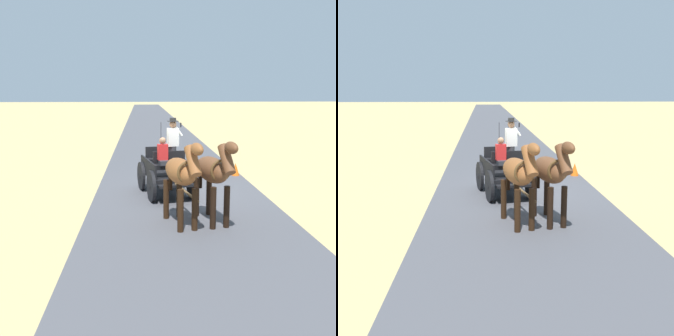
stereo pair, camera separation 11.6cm
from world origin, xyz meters
TOP-DOWN VIEW (x-y plane):
  - ground_plane at (0.00, 0.00)m, footprint 200.00×200.00m
  - road_surface at (0.00, 0.00)m, footprint 5.48×160.00m
  - horse_drawn_carriage at (0.43, 0.30)m, footprint 1.86×4.51m
  - horse_near_side at (-0.57, 3.19)m, footprint 0.92×2.14m
  - horse_off_side at (0.24, 3.35)m, footprint 0.94×2.14m
  - traffic_cone at (-2.50, -2.49)m, footprint 0.32×0.32m

SIDE VIEW (x-z plane):
  - ground_plane at x=0.00m, z-range 0.00..0.00m
  - road_surface at x=0.00m, z-range 0.00..0.01m
  - traffic_cone at x=-2.50m, z-range 0.00..0.50m
  - horse_drawn_carriage at x=0.43m, z-range -0.43..2.07m
  - horse_near_side at x=-0.57m, z-range 0.22..2.43m
  - horse_off_side at x=0.24m, z-range 0.22..2.43m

